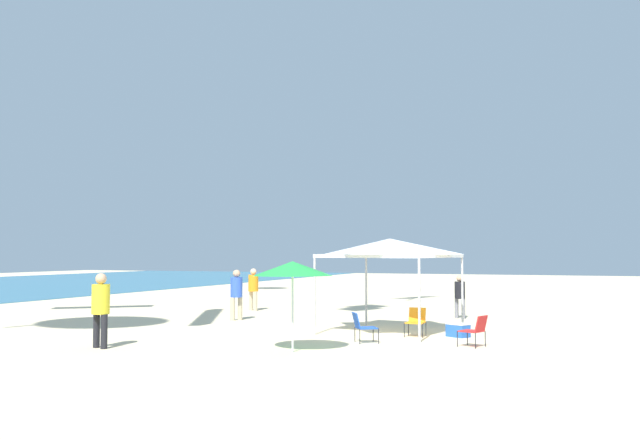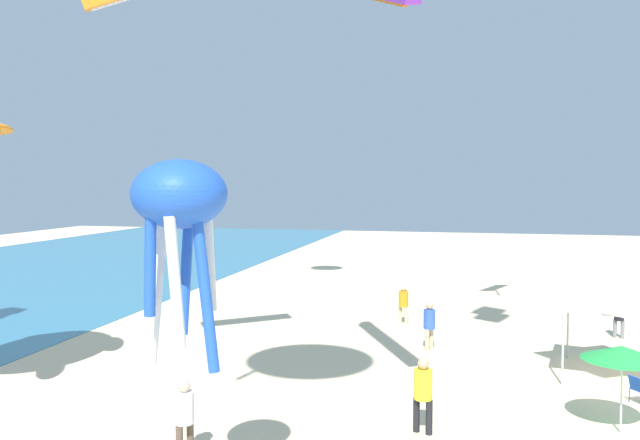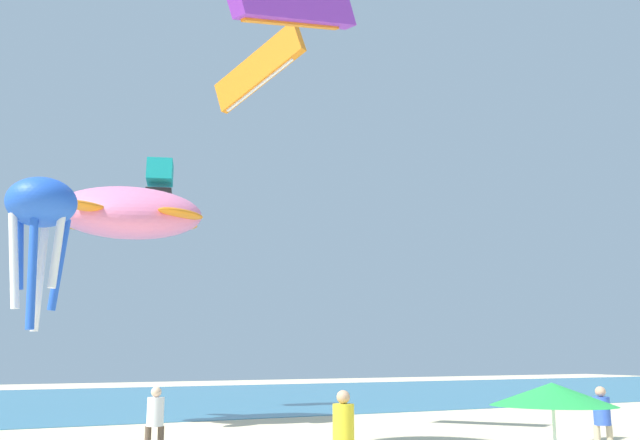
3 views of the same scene
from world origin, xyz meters
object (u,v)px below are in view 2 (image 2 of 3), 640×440
canopy_tent (623,299)px  person_by_tent (403,301)px  kite_octopus_blue (180,206)px  person_far_stroller (429,322)px  person_kite_handler (423,389)px  beach_umbrella (622,353)px  person_watching_sky (185,413)px  person_near_umbrella (619,315)px

canopy_tent → person_by_tent: 9.73m
kite_octopus_blue → person_far_stroller: bearing=-149.8°
person_kite_handler → beach_umbrella: bearing=-148.3°
person_far_stroller → person_watching_sky: bearing=1.4°
beach_umbrella → person_kite_handler: (-1.15, 4.84, -0.92)m
person_near_umbrella → person_watching_sky: 18.74m
person_near_umbrella → kite_octopus_blue: size_ratio=0.45×
person_near_umbrella → kite_octopus_blue: kite_octopus_blue is taller
person_near_umbrella → person_watching_sky: bearing=70.7°
canopy_tent → person_by_tent: size_ratio=2.29×
person_kite_handler → person_far_stroller: bearing=-69.6°
canopy_tent → person_near_umbrella: (5.46, -1.13, -1.62)m
person_watching_sky → kite_octopus_blue: size_ratio=0.52×
beach_umbrella → person_kite_handler: size_ratio=1.17×
canopy_tent → person_far_stroller: bearing=73.5°
person_by_tent → person_far_stroller: bearing=137.0°
person_by_tent → kite_octopus_blue: kite_octopus_blue is taller
person_far_stroller → kite_octopus_blue: (-13.77, 3.38, 4.85)m
person_watching_sky → kite_octopus_blue: 6.02m
canopy_tent → beach_umbrella: bearing=167.0°
beach_umbrella → person_far_stroller: beach_umbrella is taller
person_far_stroller → person_watching_sky: person_watching_sky is taller
person_near_umbrella → kite_octopus_blue: 21.04m
person_near_umbrella → person_kite_handler: person_kite_handler is taller
beach_umbrella → person_watching_sky: bearing=111.1°
person_kite_handler → kite_octopus_blue: bearing=76.7°
person_watching_sky → canopy_tent: bearing=-29.7°
person_kite_handler → person_by_tent: (11.87, 1.64, -0.09)m
person_far_stroller → person_near_umbrella: bearing=142.4°
canopy_tent → beach_umbrella: 4.99m
person_near_umbrella → person_by_tent: bearing=18.8°
person_far_stroller → person_kite_handler: (-7.84, -0.29, 0.06)m
person_far_stroller → person_near_umbrella: size_ratio=1.14×
person_far_stroller → kite_octopus_blue: size_ratio=0.51×
canopy_tent → person_near_umbrella: canopy_tent is taller
person_far_stroller → person_watching_sky: (-10.55, 4.90, 0.00)m
person_by_tent → person_watching_sky: size_ratio=0.97×
person_by_tent → person_watching_sky: bearing=104.8°
beach_umbrella → person_kite_handler: 5.06m
person_kite_handler → person_watching_sky: size_ratio=1.05×
beach_umbrella → person_far_stroller: size_ratio=1.23×
person_far_stroller → kite_octopus_blue: bearing=12.5°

